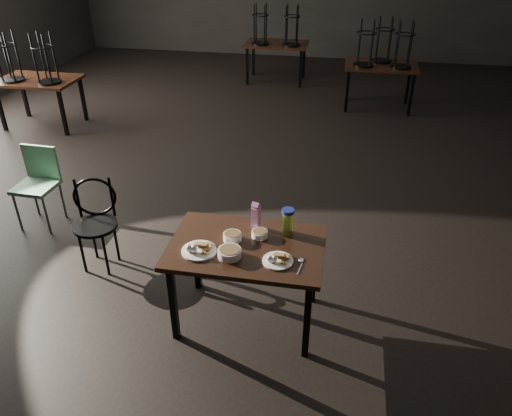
% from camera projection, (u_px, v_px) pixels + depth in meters
% --- Properties ---
extents(main_table, '(1.20, 0.80, 0.75)m').
position_uv_depth(main_table, '(247.00, 253.00, 3.89)').
color(main_table, black).
rests_on(main_table, ground).
extents(plate_left, '(0.27, 0.27, 0.09)m').
position_uv_depth(plate_left, '(198.00, 249.00, 3.76)').
color(plate_left, white).
rests_on(plate_left, main_table).
extents(plate_right, '(0.23, 0.23, 0.07)m').
position_uv_depth(plate_right, '(277.00, 259.00, 3.66)').
color(plate_right, white).
rests_on(plate_right, main_table).
extents(bowl_near, '(0.15, 0.15, 0.06)m').
position_uv_depth(bowl_near, '(232.00, 236.00, 3.90)').
color(bowl_near, white).
rests_on(bowl_near, main_table).
extents(bowl_far, '(0.13, 0.13, 0.05)m').
position_uv_depth(bowl_far, '(260.00, 234.00, 3.94)').
color(bowl_far, white).
rests_on(bowl_far, main_table).
extents(bowl_big, '(0.18, 0.18, 0.06)m').
position_uv_depth(bowl_big, '(230.00, 253.00, 3.71)').
color(bowl_big, white).
rests_on(bowl_big, main_table).
extents(juice_carton, '(0.07, 0.07, 0.24)m').
position_uv_depth(juice_carton, '(256.00, 216.00, 4.00)').
color(juice_carton, '#8D197D').
rests_on(juice_carton, main_table).
extents(water_bottle, '(0.10, 0.10, 0.22)m').
position_uv_depth(water_bottle, '(288.00, 221.00, 3.94)').
color(water_bottle, '#8DC138').
rests_on(water_bottle, main_table).
extents(spoon, '(0.05, 0.21, 0.01)m').
position_uv_depth(spoon, '(301.00, 261.00, 3.67)').
color(spoon, silver).
rests_on(spoon, main_table).
extents(bentwood_chair, '(0.45, 0.45, 0.87)m').
position_uv_depth(bentwood_chair, '(96.00, 217.00, 4.65)').
color(bentwood_chair, black).
rests_on(bentwood_chair, ground).
extents(school_chair, '(0.41, 0.41, 0.86)m').
position_uv_depth(school_chair, '(38.00, 179.00, 5.30)').
color(school_chair, '#69A47D').
rests_on(school_chair, ground).
extents(bg_table_left, '(1.20, 0.80, 1.48)m').
position_uv_depth(bg_table_left, '(36.00, 80.00, 7.60)').
color(bg_table_left, black).
rests_on(bg_table_left, ground).
extents(bg_table_right, '(1.20, 0.80, 1.48)m').
position_uv_depth(bg_table_right, '(382.00, 63.00, 8.32)').
color(bg_table_right, black).
rests_on(bg_table_right, ground).
extents(bg_table_far, '(1.20, 0.80, 1.48)m').
position_uv_depth(bg_table_far, '(276.00, 43.00, 9.66)').
color(bg_table_far, black).
rests_on(bg_table_far, ground).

